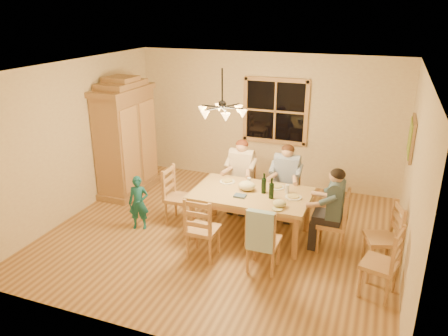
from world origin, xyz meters
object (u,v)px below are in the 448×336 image
at_px(adult_plaid_man, 287,172).
at_px(wine_bottle_a, 264,183).
at_px(chair_far_right, 285,200).
at_px(wine_bottle_b, 272,188).
at_px(adult_slate_man, 334,200).
at_px(chair_near_left, 203,238).
at_px(armoire, 126,140).
at_px(dining_table, 251,198).
at_px(chair_near_right, 263,250).
at_px(chair_far_left, 241,194).
at_px(chandelier, 222,110).
at_px(chair_spare_back, 380,248).
at_px(chair_end_right, 331,232).
at_px(chair_end_left, 179,206).
at_px(chair_spare_front, 378,274).
at_px(adult_woman, 241,166).
at_px(child, 139,203).

relative_size(adult_plaid_man, wine_bottle_a, 2.65).
xyz_separation_m(chair_far_right, wine_bottle_b, (-0.01, -0.98, 0.62)).
bearing_deg(adult_plaid_man, chair_far_right, 90.14).
xyz_separation_m(adult_plaid_man, adult_slate_man, (0.92, -0.88, 0.00)).
bearing_deg(chair_near_left, adult_plaid_man, 64.80).
distance_m(armoire, wine_bottle_b, 3.38).
distance_m(armoire, adult_plaid_man, 3.24).
relative_size(dining_table, chair_near_right, 1.88).
distance_m(chair_far_left, chair_far_right, 0.82).
bearing_deg(chair_near_right, chandelier, 140.60).
height_order(chandelier, chair_near_right, chandelier).
bearing_deg(dining_table, chair_near_left, -118.03).
distance_m(adult_plaid_man, chair_spare_back, 2.06).
bearing_deg(wine_bottle_a, chair_end_right, -2.77).
relative_size(dining_table, chair_end_left, 1.88).
bearing_deg(chair_far_right, dining_table, 67.62).
height_order(adult_plaid_man, chair_spare_front, adult_plaid_man).
distance_m(chair_near_left, adult_woman, 1.83).
bearing_deg(chair_near_left, chair_end_right, 26.57).
bearing_deg(wine_bottle_a, chair_spare_front, -28.36).
distance_m(dining_table, wine_bottle_a, 0.33).
bearing_deg(chair_spare_front, dining_table, 79.33).
relative_size(child, chair_spare_front, 0.94).
distance_m(chair_end_right, child, 3.14).
bearing_deg(adult_plaid_man, child, 30.98).
bearing_deg(child, chair_end_right, -10.60).
bearing_deg(chair_spare_front, chair_end_right, 51.96).
bearing_deg(chair_near_right, dining_table, 117.90).
xyz_separation_m(adult_woman, chair_spare_back, (2.47, -1.11, -0.54)).
xyz_separation_m(chair_near_right, adult_woman, (-0.92, 1.75, 0.54)).
bearing_deg(wine_bottle_a, adult_slate_man, -2.77).
distance_m(chandelier, adult_plaid_man, 1.79).
bearing_deg(adult_slate_man, child, 97.96).
relative_size(dining_table, wine_bottle_b, 5.63).
height_order(chair_end_right, adult_woman, adult_woman).
height_order(chair_end_right, wine_bottle_b, wine_bottle_b).
height_order(adult_slate_man, wine_bottle_a, adult_slate_man).
xyz_separation_m(chair_near_right, child, (-2.28, 0.45, 0.16)).
bearing_deg(chandelier, chair_near_left, -91.66).
xyz_separation_m(adult_woman, wine_bottle_b, (0.81, -0.98, 0.08)).
distance_m(armoire, dining_table, 3.03).
xyz_separation_m(chair_far_left, adult_slate_man, (1.75, -0.88, 0.54)).
bearing_deg(adult_slate_man, adult_woman, 63.43).
relative_size(chair_end_left, child, 1.07).
xyz_separation_m(chair_far_right, adult_plaid_man, (0.00, 0.00, 0.54)).
bearing_deg(chair_near_left, chair_spare_front, -1.20).
xyz_separation_m(chair_near_right, chair_spare_front, (1.54, -0.06, 0.00)).
distance_m(chandelier, chair_end_left, 1.97).
height_order(chair_far_right, wine_bottle_b, wine_bottle_b).
height_order(chair_near_left, adult_slate_man, adult_slate_man).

